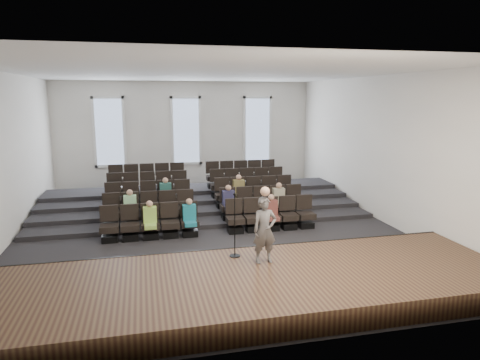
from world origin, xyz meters
name	(u,v)px	position (x,y,z in m)	size (l,w,h in m)	color
ground	(210,229)	(0.00, 0.00, 0.00)	(14.00, 14.00, 0.00)	black
ceiling	(208,72)	(0.00, 0.00, 5.01)	(12.00, 14.00, 0.02)	white
wall_back	(186,135)	(0.00, 7.02, 2.50)	(12.00, 0.04, 5.00)	white
wall_front	(276,208)	(0.00, -7.02, 2.50)	(12.00, 0.04, 5.00)	white
wall_left	(2,159)	(-6.02, 0.00, 2.50)	(0.04, 14.00, 5.00)	white
wall_right	(379,148)	(6.02, 0.00, 2.50)	(0.04, 14.00, 5.00)	white
stage	(247,287)	(0.00, -5.10, 0.25)	(11.80, 3.60, 0.50)	#4D3821
stage_lip	(230,257)	(0.00, -3.33, 0.25)	(11.80, 0.06, 0.52)	black
risers	(197,201)	(0.00, 3.17, 0.20)	(11.80, 4.80, 0.60)	black
seating_rows	(203,198)	(0.00, 1.54, 0.68)	(6.80, 4.70, 1.67)	black
windows	(186,131)	(0.00, 6.95, 2.70)	(8.44, 0.10, 3.24)	white
audience	(208,202)	(0.00, 0.32, 0.81)	(5.45, 2.64, 1.10)	#A6D756
speaker	(265,230)	(0.58, -4.41, 1.27)	(0.56, 0.37, 1.54)	#585553
mic_stand	(235,238)	(-0.01, -3.90, 0.96)	(0.26, 0.26, 1.56)	black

